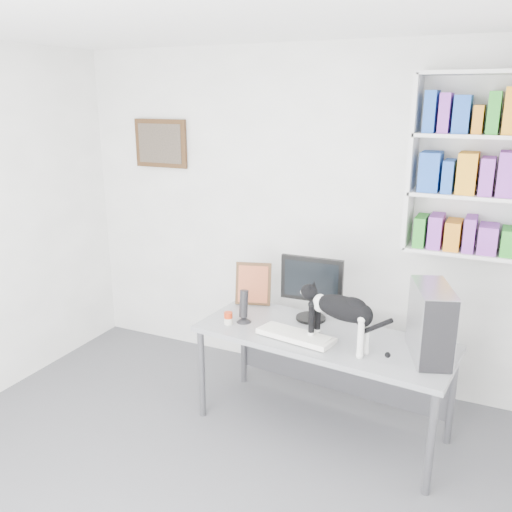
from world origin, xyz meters
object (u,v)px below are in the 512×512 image
at_px(bookshelf, 489,167).
at_px(speaker, 244,306).
at_px(cat, 341,321).
at_px(desk, 321,383).
at_px(monitor, 312,288).
at_px(leaning_print, 253,283).
at_px(keyboard, 296,335).
at_px(soup_can, 228,318).
at_px(pc_tower, 431,322).

height_order(bookshelf, speaker, bookshelf).
xyz_separation_m(speaker, cat, (0.75, -0.11, 0.06)).
bearing_deg(cat, desk, 155.52).
height_order(speaker, cat, cat).
xyz_separation_m(monitor, leaning_print, (-0.52, 0.11, -0.07)).
distance_m(desk, monitor, 0.67).
bearing_deg(leaning_print, speaker, -92.02).
height_order(monitor, keyboard, monitor).
bearing_deg(desk, speaker, -172.12).
xyz_separation_m(monitor, cat, (0.32, -0.36, -0.06)).
xyz_separation_m(speaker, leaning_print, (-0.09, 0.36, 0.05)).
bearing_deg(soup_can, cat, -2.20).
height_order(bookshelf, monitor, bookshelf).
distance_m(bookshelf, pc_tower, 1.14).
height_order(leaning_print, soup_can, leaning_print).
xyz_separation_m(desk, soup_can, (-0.68, -0.10, 0.41)).
bearing_deg(leaning_print, bookshelf, -4.42).
distance_m(desk, leaning_print, 0.93).
bearing_deg(leaning_print, pc_tower, -30.72).
relative_size(keyboard, soup_can, 5.79).
xyz_separation_m(bookshelf, keyboard, (-1.05, -0.79, -1.10)).
relative_size(desk, soup_can, 19.39).
distance_m(desk, cat, 0.59).
relative_size(monitor, soup_can, 5.37).
bearing_deg(soup_can, monitor, 33.10).
relative_size(bookshelf, leaning_print, 3.61).
bearing_deg(bookshelf, soup_can, -153.84).
distance_m(desk, pc_tower, 0.91).
bearing_deg(cat, bookshelf, 63.85).
relative_size(monitor, pc_tower, 1.05).
bearing_deg(keyboard, speaker, 176.65).
relative_size(pc_tower, soup_can, 5.10).
xyz_separation_m(bookshelf, monitor, (-1.07, -0.44, -0.88)).
relative_size(bookshelf, speaker, 4.94).
bearing_deg(pc_tower, monitor, 145.15).
bearing_deg(pc_tower, leaning_print, 146.69).
xyz_separation_m(bookshelf, pc_tower, (-0.20, -0.69, -0.89)).
bearing_deg(keyboard, soup_can, -172.74).
xyz_separation_m(monitor, soup_can, (-0.51, -0.33, -0.20)).
bearing_deg(monitor, speaker, -151.79).
bearing_deg(keyboard, monitor, 101.99).
height_order(pc_tower, speaker, pc_tower).
distance_m(desk, keyboard, 0.43).
distance_m(bookshelf, cat, 1.44).
xyz_separation_m(leaning_print, soup_can, (0.01, -0.44, -0.13)).
bearing_deg(soup_can, leaning_print, 90.93).
height_order(soup_can, cat, cat).
distance_m(desk, speaker, 0.77).
bearing_deg(leaning_print, cat, -45.64).
bearing_deg(desk, bookshelf, 42.73).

